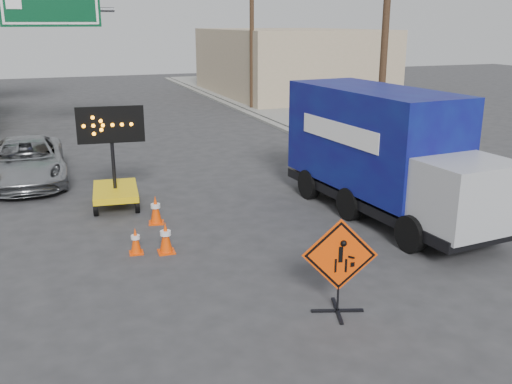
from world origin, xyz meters
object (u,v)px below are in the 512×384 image
arrow_board (115,185)px  box_truck (384,160)px  pickup_truck (26,161)px  construction_sign (339,264)px

arrow_board → box_truck: bearing=-20.0°
pickup_truck → box_truck: (9.15, -6.93, 0.83)m
box_truck → arrow_board: bearing=149.1°
arrow_board → pickup_truck: 4.36m
construction_sign → pickup_truck: 12.62m
arrow_board → pickup_truck: size_ratio=0.56×
construction_sign → pickup_truck: (-5.40, 11.41, -0.23)m
arrow_board → box_truck: box_truck is taller
arrow_board → box_truck: (6.75, -3.29, 0.90)m
pickup_truck → arrow_board: bearing=-56.8°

